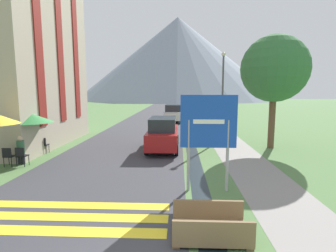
{
  "coord_description": "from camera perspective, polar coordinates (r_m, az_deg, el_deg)",
  "views": [
    {
      "loc": [
        0.48,
        -3.43,
        3.29
      ],
      "look_at": [
        -0.09,
        10.0,
        1.46
      ],
      "focal_mm": 28.0,
      "sensor_mm": 36.0,
      "label": 1
    }
  ],
  "objects": [
    {
      "name": "hotel_building",
      "position": [
        18.57,
        -31.09,
        16.03
      ],
      "size": [
        6.3,
        9.1,
        11.74
      ],
      "color": "tan",
      "rests_on": "ground_plane"
    },
    {
      "name": "mountain_distant",
      "position": [
        100.73,
        2.12,
        14.4
      ],
      "size": [
        73.26,
        73.26,
        29.9
      ],
      "color": "gray",
      "rests_on": "ground_plane"
    },
    {
      "name": "ground_plane",
      "position": [
        23.67,
        1.23,
        -0.24
      ],
      "size": [
        160.0,
        160.0,
        0.0
      ],
      "primitive_type": "plane",
      "color": "#517542"
    },
    {
      "name": "streetlamp",
      "position": [
        17.5,
        11.81,
        7.81
      ],
      "size": [
        0.28,
        0.28,
        5.72
      ],
      "color": "#515156",
      "rests_on": "ground_plane"
    },
    {
      "name": "parked_car_near",
      "position": [
        14.53,
        -1.09,
        -1.68
      ],
      "size": [
        1.71,
        4.29,
        1.82
      ],
      "color": "#A31919",
      "rests_on": "ground_plane"
    },
    {
      "name": "cafe_chair_near_right",
      "position": [
        13.08,
        -29.31,
        -5.5
      ],
      "size": [
        0.4,
        0.4,
        0.85
      ],
      "rotation": [
        0.0,
        0.0,
        -0.17
      ],
      "color": "black",
      "rests_on": "ground_plane"
    },
    {
      "name": "drainage_channel",
      "position": [
        33.6,
        3.63,
        2.13
      ],
      "size": [
        0.6,
        60.0,
        0.0
      ],
      "color": "black",
      "rests_on": "ground_plane"
    },
    {
      "name": "parked_car_far",
      "position": [
        27.5,
        1.14,
        2.79
      ],
      "size": [
        1.97,
        3.9,
        1.82
      ],
      "color": "silver",
      "rests_on": "ground_plane"
    },
    {
      "name": "road",
      "position": [
        33.73,
        -2.67,
        2.16
      ],
      "size": [
        6.4,
        60.0,
        0.01
      ],
      "color": "#38383D",
      "rests_on": "ground_plane"
    },
    {
      "name": "footbridge",
      "position": [
        6.38,
        9.2,
        -21.02
      ],
      "size": [
        1.7,
        1.1,
        0.65
      ],
      "color": "brown",
      "rests_on": "ground_plane"
    },
    {
      "name": "cafe_umbrella_middle_green",
      "position": [
        14.14,
        -27.7,
        1.56
      ],
      "size": [
        2.07,
        2.07,
        2.21
      ],
      "color": "#B7B2A8",
      "rests_on": "ground_plane"
    },
    {
      "name": "person_seated_far",
      "position": [
        13.45,
        -29.41,
        -4.32
      ],
      "size": [
        0.32,
        0.32,
        1.28
      ],
      "color": "#282833",
      "rests_on": "ground_plane"
    },
    {
      "name": "footpath",
      "position": [
        33.74,
        7.71,
        2.1
      ],
      "size": [
        2.2,
        60.0,
        0.01
      ],
      "color": "gray",
      "rests_on": "ground_plane"
    },
    {
      "name": "tree_by_path",
      "position": [
        16.02,
        22.18,
        11.42
      ],
      "size": [
        3.71,
        3.71,
        6.35
      ],
      "color": "brown",
      "rests_on": "ground_plane"
    },
    {
      "name": "road_sign",
      "position": [
        8.48,
        8.8,
        -0.79
      ],
      "size": [
        1.8,
        0.11,
        3.15
      ],
      "color": "#9E9EA3",
      "rests_on": "ground_plane"
    },
    {
      "name": "cafe_chair_far_left",
      "position": [
        15.18,
        -25.53,
        -3.55
      ],
      "size": [
        0.4,
        0.4,
        0.85
      ],
      "rotation": [
        0.0,
        0.0,
        0.31
      ],
      "color": "black",
      "rests_on": "ground_plane"
    },
    {
      "name": "crosswalk_marking",
      "position": [
        7.74,
        -21.57,
        -17.9
      ],
      "size": [
        5.44,
        1.84,
        0.01
      ],
      "color": "yellow",
      "rests_on": "ground_plane"
    },
    {
      "name": "cafe_chair_near_left",
      "position": [
        13.3,
        -31.4,
        -5.45
      ],
      "size": [
        0.4,
        0.4,
        0.85
      ],
      "rotation": [
        0.0,
        0.0,
        -0.41
      ],
      "color": "black",
      "rests_on": "ground_plane"
    },
    {
      "name": "cafe_chair_far_right",
      "position": [
        15.48,
        -25.75,
        -3.36
      ],
      "size": [
        0.4,
        0.4,
        0.85
      ],
      "rotation": [
        0.0,
        0.0,
        0.32
      ],
      "color": "black",
      "rests_on": "ground_plane"
    }
  ]
}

